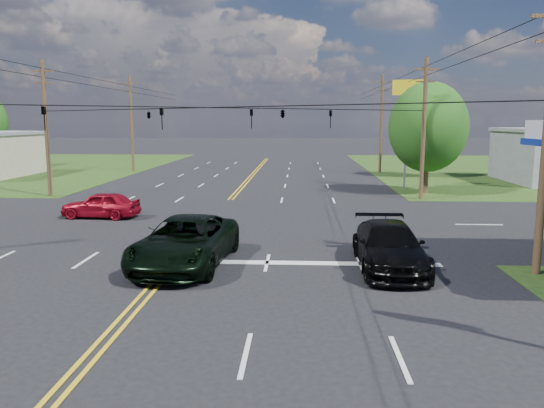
# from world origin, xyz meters

# --- Properties ---
(ground) EXTENTS (280.00, 280.00, 0.00)m
(ground) POSITION_xyz_m (0.00, 12.00, 0.00)
(ground) COLOR black
(ground) RESTS_ON ground
(stop_bar) EXTENTS (10.00, 0.50, 0.02)m
(stop_bar) POSITION_xyz_m (5.00, 4.00, 0.00)
(stop_bar) COLOR silver
(stop_bar) RESTS_ON ground
(pole_nw) EXTENTS (1.60, 0.28, 9.50)m
(pole_nw) POSITION_xyz_m (-13.00, 21.00, 4.92)
(pole_nw) COLOR #482D1E
(pole_nw) RESTS_ON ground
(pole_ne) EXTENTS (1.60, 0.28, 9.50)m
(pole_ne) POSITION_xyz_m (13.00, 21.00, 4.92)
(pole_ne) COLOR #482D1E
(pole_ne) RESTS_ON ground
(pole_left_far) EXTENTS (1.60, 0.28, 10.00)m
(pole_left_far) POSITION_xyz_m (-13.00, 40.00, 5.17)
(pole_left_far) COLOR #482D1E
(pole_left_far) RESTS_ON ground
(pole_right_far) EXTENTS (1.60, 0.28, 10.00)m
(pole_right_far) POSITION_xyz_m (13.00, 40.00, 5.17)
(pole_right_far) COLOR #482D1E
(pole_right_far) RESTS_ON ground
(span_wire_signals) EXTENTS (26.00, 18.00, 1.13)m
(span_wire_signals) POSITION_xyz_m (0.00, 12.00, 6.00)
(span_wire_signals) COLOR black
(span_wire_signals) RESTS_ON ground
(power_lines) EXTENTS (26.04, 100.00, 0.64)m
(power_lines) POSITION_xyz_m (0.00, 10.00, 8.60)
(power_lines) COLOR black
(power_lines) RESTS_ON ground
(tree_right_a) EXTENTS (5.70, 5.70, 8.18)m
(tree_right_a) POSITION_xyz_m (14.00, 24.00, 4.87)
(tree_right_a) COLOR #482D1E
(tree_right_a) RESTS_ON ground
(tree_right_b) EXTENTS (4.94, 4.94, 7.09)m
(tree_right_b) POSITION_xyz_m (16.50, 36.00, 4.22)
(tree_right_b) COLOR #482D1E
(tree_right_b) RESTS_ON ground
(pickup_dkgreen) EXTENTS (3.50, 6.67, 1.79)m
(pickup_dkgreen) POSITION_xyz_m (0.50, 3.50, 0.90)
(pickup_dkgreen) COLOR black
(pickup_dkgreen) RESTS_ON ground
(suv_black) EXTENTS (2.30, 5.64, 1.64)m
(suv_black) POSITION_xyz_m (7.97, 3.50, 0.82)
(suv_black) COLOR black
(suv_black) RESTS_ON ground
(sedan_red) EXTENTS (4.34, 1.98, 1.45)m
(sedan_red) POSITION_xyz_m (-6.29, 13.00, 0.72)
(sedan_red) COLOR maroon
(sedan_red) RESTS_ON ground
(polesign_ne) EXTENTS (2.32, 0.80, 8.48)m
(polesign_ne) POSITION_xyz_m (13.00, 26.88, 6.67)
(polesign_ne) COLOR #A5A5AA
(polesign_ne) RESTS_ON ground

